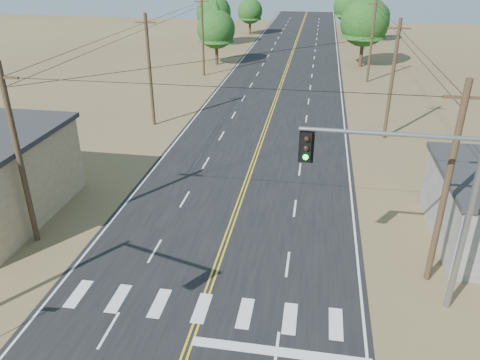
# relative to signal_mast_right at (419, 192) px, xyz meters

# --- Properties ---
(road) EXTENTS (15.00, 200.00, 0.02)m
(road) POSITION_rel_signal_mast_right_xyz_m (-8.89, 19.99, -5.68)
(road) COLOR black
(road) RESTS_ON ground
(utility_pole_left_near) EXTENTS (1.80, 0.30, 10.00)m
(utility_pole_left_near) POSITION_rel_signal_mast_right_xyz_m (-19.39, 1.99, -0.57)
(utility_pole_left_near) COLOR #4C3826
(utility_pole_left_near) RESTS_ON ground
(utility_pole_left_mid) EXTENTS (1.80, 0.30, 10.00)m
(utility_pole_left_mid) POSITION_rel_signal_mast_right_xyz_m (-19.39, 21.99, -0.57)
(utility_pole_left_mid) COLOR #4C3826
(utility_pole_left_mid) RESTS_ON ground
(utility_pole_left_far) EXTENTS (1.80, 0.30, 10.00)m
(utility_pole_left_far) POSITION_rel_signal_mast_right_xyz_m (-19.39, 41.99, -0.57)
(utility_pole_left_far) COLOR #4C3826
(utility_pole_left_far) RESTS_ON ground
(utility_pole_right_near) EXTENTS (1.80, 0.30, 10.00)m
(utility_pole_right_near) POSITION_rel_signal_mast_right_xyz_m (1.61, 1.99, -0.57)
(utility_pole_right_near) COLOR #4C3826
(utility_pole_right_near) RESTS_ON ground
(utility_pole_right_mid) EXTENTS (1.80, 0.30, 10.00)m
(utility_pole_right_mid) POSITION_rel_signal_mast_right_xyz_m (1.61, 21.99, -0.57)
(utility_pole_right_mid) COLOR #4C3826
(utility_pole_right_mid) RESTS_ON ground
(utility_pole_right_far) EXTENTS (1.80, 0.30, 10.00)m
(utility_pole_right_far) POSITION_rel_signal_mast_right_xyz_m (1.61, 41.99, -0.57)
(utility_pole_right_far) COLOR #4C3826
(utility_pole_right_far) RESTS_ON ground
(signal_mast_right) EXTENTS (7.30, 0.49, 8.37)m
(signal_mast_right) POSITION_rel_signal_mast_right_xyz_m (0.00, 0.00, 0.00)
(signal_mast_right) COLOR gray
(signal_mast_right) RESTS_ON ground
(tree_left_near) EXTENTS (5.36, 5.36, 8.93)m
(tree_left_near) POSITION_rel_signal_mast_right_xyz_m (-19.13, 48.89, -0.23)
(tree_left_near) COLOR #3F2D1E
(tree_left_near) RESTS_ON ground
(tree_left_mid) EXTENTS (5.90, 5.90, 9.84)m
(tree_left_mid) POSITION_rel_signal_mast_right_xyz_m (-22.89, 64.36, 0.33)
(tree_left_mid) COLOR #3F2D1E
(tree_left_mid) RESTS_ON ground
(tree_left_far) EXTENTS (4.82, 4.82, 8.04)m
(tree_left_far) POSITION_rel_signal_mast_right_xyz_m (-18.50, 77.14, -0.77)
(tree_left_far) COLOR #3F2D1E
(tree_left_far) RESTS_ON ground
(tree_right_near) EXTENTS (6.62, 6.62, 11.04)m
(tree_right_near) POSITION_rel_signal_mast_right_xyz_m (1.30, 50.94, 1.07)
(tree_right_near) COLOR #3F2D1E
(tree_right_near) RESTS_ON ground
(tree_right_mid) EXTENTS (4.73, 4.73, 7.89)m
(tree_right_mid) POSITION_rel_signal_mast_right_xyz_m (5.11, 73.36, -0.86)
(tree_right_mid) COLOR #3F2D1E
(tree_right_mid) RESTS_ON ground
(tree_right_far) EXTENTS (5.72, 5.72, 9.54)m
(tree_right_far) POSITION_rel_signal_mast_right_xyz_m (0.36, 80.64, 0.15)
(tree_right_far) COLOR #3F2D1E
(tree_right_far) RESTS_ON ground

